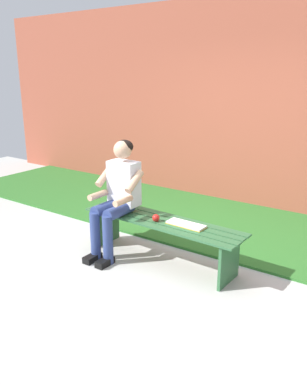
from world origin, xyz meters
name	(u,v)px	position (x,y,z in m)	size (l,w,h in m)	color
ground_plane	(16,268)	(1.20, 1.00, -0.02)	(10.00, 7.00, 0.04)	#B2B2AD
grass_strip	(217,222)	(0.00, -1.37, 0.01)	(9.00, 1.99, 0.03)	#2D6B28
brick_wall	(223,103)	(0.50, -2.46, 1.52)	(9.50, 0.24, 3.04)	#9E4C38
bench_near	(161,230)	(0.00, 0.00, 0.36)	(1.86, 0.51, 0.47)	#2D6038
person_seated	(117,193)	(0.52, 0.10, 0.71)	(0.50, 0.69, 1.28)	silver
apple	(156,218)	(0.03, 0.07, 0.51)	(0.08, 0.08, 0.08)	red
book_open	(186,225)	(-0.29, -0.01, 0.48)	(0.42, 0.17, 0.02)	white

